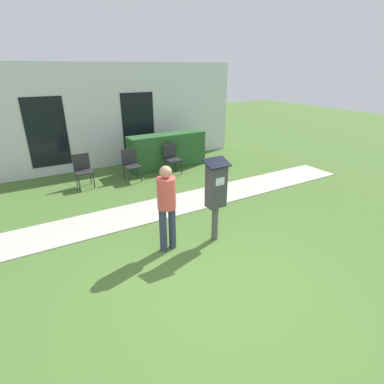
{
  "coord_description": "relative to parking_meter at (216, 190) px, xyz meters",
  "views": [
    {
      "loc": [
        -2.15,
        -2.9,
        3.07
      ],
      "look_at": [
        0.28,
        1.24,
        1.05
      ],
      "focal_mm": 28.0,
      "sensor_mm": 36.0,
      "label": 1
    }
  ],
  "objects": [
    {
      "name": "person_standing",
      "position": [
        -0.91,
        0.15,
        -0.09
      ],
      "size": [
        0.32,
        0.32,
        1.58
      ],
      "rotation": [
        0.0,
        0.0,
        0.21
      ],
      "color": "#333851",
      "rests_on": "ground"
    },
    {
      "name": "outdoor_chair_right",
      "position": [
        1.06,
        3.9,
        -0.49
      ],
      "size": [
        0.44,
        0.44,
        0.9
      ],
      "rotation": [
        0.0,
        0.0,
        0.2
      ],
      "color": "#262628",
      "rests_on": "ground"
    },
    {
      "name": "parking_meter",
      "position": [
        0.0,
        0.0,
        0.0
      ],
      "size": [
        0.44,
        0.31,
        1.59
      ],
      "color": "#4C4C4C",
      "rests_on": "ground"
    },
    {
      "name": "hedge_row",
      "position": [
        1.2,
        4.47,
        -0.47
      ],
      "size": [
        2.52,
        0.6,
        1.1
      ],
      "color": "#285628",
      "rests_on": "ground"
    },
    {
      "name": "building_facade",
      "position": [
        -0.73,
        5.64,
        0.58
      ],
      "size": [
        10.0,
        0.26,
        3.2
      ],
      "color": "silver",
      "rests_on": "ground"
    },
    {
      "name": "sidewalk",
      "position": [
        -0.73,
        1.74,
        -1.01
      ],
      "size": [
        12.0,
        1.1,
        0.02
      ],
      "color": "#B7B2A8",
      "rests_on": "ground"
    },
    {
      "name": "outdoor_chair_left",
      "position": [
        -1.53,
        4.1,
        -0.49
      ],
      "size": [
        0.44,
        0.44,
        0.9
      ],
      "rotation": [
        0.0,
        0.0,
        0.38
      ],
      "color": "#262628",
      "rests_on": "ground"
    },
    {
      "name": "outdoor_chair_middle",
      "position": [
        -0.23,
        3.92,
        -0.49
      ],
      "size": [
        0.44,
        0.44,
        0.9
      ],
      "rotation": [
        0.0,
        0.0,
        -0.27
      ],
      "color": "#262628",
      "rests_on": "ground"
    },
    {
      "name": "ground_plane",
      "position": [
        -0.73,
        -1.16,
        -1.02
      ],
      "size": [
        40.0,
        40.0,
        0.0
      ],
      "primitive_type": "plane",
      "color": "#476B2D"
    }
  ]
}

